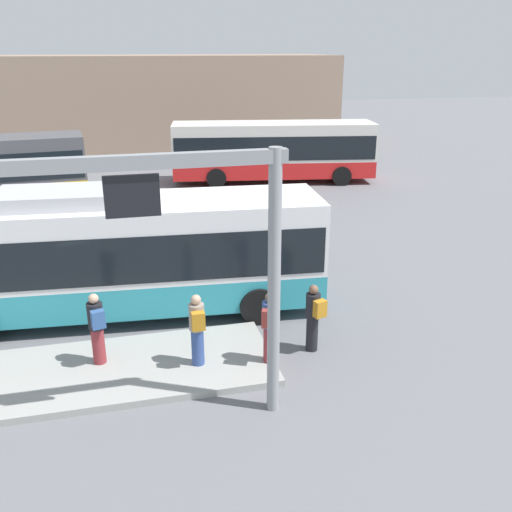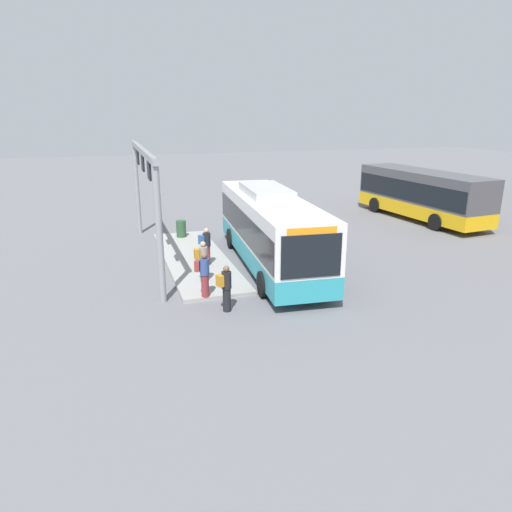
% 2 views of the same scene
% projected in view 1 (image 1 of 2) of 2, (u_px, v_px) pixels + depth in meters
% --- Properties ---
extents(ground_plane, '(120.00, 120.00, 0.00)m').
position_uv_depth(ground_plane, '(120.00, 313.00, 15.27)').
color(ground_plane, slate).
extents(platform_curb, '(10.00, 2.80, 0.16)m').
position_uv_depth(platform_curb, '(43.00, 380.00, 12.06)').
color(platform_curb, '#9E9E99').
rests_on(platform_curb, ground).
extents(bus_main, '(11.05, 3.38, 3.46)m').
position_uv_depth(bus_main, '(113.00, 250.00, 14.63)').
color(bus_main, teal).
rests_on(bus_main, ground).
extents(bus_background_right, '(10.76, 4.20, 3.10)m').
position_uv_depth(bus_background_right, '(273.00, 148.00, 29.64)').
color(bus_background_right, red).
rests_on(bus_background_right, ground).
extents(person_boarding, '(0.45, 0.59, 1.67)m').
position_uv_depth(person_boarding, '(314.00, 316.00, 13.09)').
color(person_boarding, black).
rests_on(person_boarding, ground).
extents(person_waiting_near, '(0.49, 0.60, 1.67)m').
position_uv_depth(person_waiting_near, '(270.00, 326.00, 12.29)').
color(person_waiting_near, maroon).
rests_on(person_waiting_near, platform_curb).
extents(person_waiting_mid, '(0.34, 0.52, 1.67)m').
position_uv_depth(person_waiting_mid, '(197.00, 328.00, 12.19)').
color(person_waiting_mid, '#334C8C').
rests_on(person_waiting_mid, platform_curb).
extents(person_waiting_far, '(0.43, 0.58, 1.67)m').
position_uv_depth(person_waiting_far, '(97.00, 327.00, 12.24)').
color(person_waiting_far, maroon).
rests_on(person_waiting_far, platform_curb).
extents(station_building, '(24.35, 8.00, 6.26)m').
position_uv_depth(station_building, '(163.00, 101.00, 40.49)').
color(station_building, gray).
rests_on(station_building, ground).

